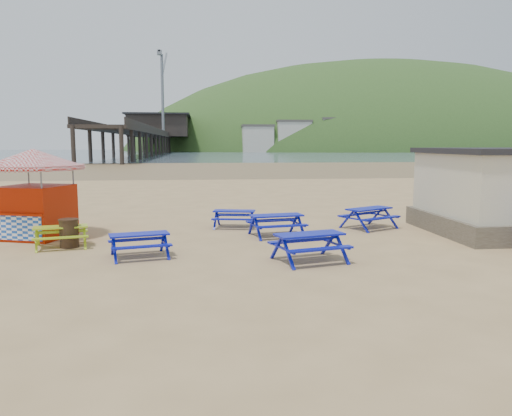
{
  "coord_description": "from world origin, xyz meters",
  "views": [
    {
      "loc": [
        -1.73,
        -16.27,
        3.31
      ],
      "look_at": [
        0.2,
        1.5,
        1.0
      ],
      "focal_mm": 35.0,
      "sensor_mm": 36.0,
      "label": 1
    }
  ],
  "objects": [
    {
      "name": "pier",
      "position": [
        -17.99,
        178.23,
        5.46
      ],
      "size": [
        24.0,
        220.0,
        39.29
      ],
      "color": "black",
      "rests_on": "ground"
    },
    {
      "name": "ice_cream_kiosk",
      "position": [
        -7.57,
        1.91,
        1.98
      ],
      "size": [
        4.45,
        4.45,
        3.14
      ],
      "rotation": [
        0.0,
        0.0,
        -0.32
      ],
      "color": "#A61800",
      "rests_on": "ground"
    },
    {
      "name": "litter_bin",
      "position": [
        -5.99,
        0.03,
        0.47
      ],
      "size": [
        0.63,
        0.63,
        0.92
      ],
      "color": "#362515",
      "rests_on": "ground"
    },
    {
      "name": "picnic_table_blue_e",
      "position": [
        1.26,
        -2.71,
        0.41
      ],
      "size": [
        2.27,
        2.01,
        0.81
      ],
      "rotation": [
        0.0,
        0.0,
        0.27
      ],
      "color": "#0E1D93",
      "rests_on": "ground"
    },
    {
      "name": "picnic_table_blue_d",
      "position": [
        -3.58,
        -1.66,
        0.36
      ],
      "size": [
        1.97,
        1.74,
        0.71
      ],
      "rotation": [
        0.0,
        0.0,
        0.25
      ],
      "color": "#0E1D93",
      "rests_on": "ground"
    },
    {
      "name": "picnic_table_yellow",
      "position": [
        -6.25,
        0.05,
        0.35
      ],
      "size": [
        1.91,
        1.68,
        0.69
      ],
      "rotation": [
        0.0,
        0.0,
        0.24
      ],
      "color": "#93AF0C",
      "rests_on": "ground"
    },
    {
      "name": "ground",
      "position": [
        0.0,
        0.0,
        0.0
      ],
      "size": [
        400.0,
        400.0,
        0.0
      ],
      "primitive_type": "plane",
      "color": "tan",
      "rests_on": "ground"
    },
    {
      "name": "sea",
      "position": [
        0.0,
        170.0,
        0.01
      ],
      "size": [
        400.0,
        400.0,
        0.0
      ],
      "primitive_type": "plane",
      "color": "#4A5C69",
      "rests_on": "ground"
    },
    {
      "name": "picnic_table_blue_b",
      "position": [
        -0.47,
        3.28,
        0.34
      ],
      "size": [
        1.86,
        1.61,
        0.69
      ],
      "rotation": [
        0.0,
        0.0,
        -0.19
      ],
      "color": "#0E1D93",
      "rests_on": "ground"
    },
    {
      "name": "wet_sand",
      "position": [
        0.0,
        55.0,
        0.0
      ],
      "size": [
        400.0,
        400.0,
        0.0
      ],
      "primitive_type": "plane",
      "color": "brown",
      "rests_on": "ground"
    },
    {
      "name": "headland_town",
      "position": [
        90.0,
        229.68,
        -9.91
      ],
      "size": [
        264.0,
        144.0,
        108.0
      ],
      "color": "#2D4C1E",
      "rests_on": "ground"
    },
    {
      "name": "picnic_table_blue_a",
      "position": [
        0.91,
        1.23,
        0.39
      ],
      "size": [
        2.12,
        1.83,
        0.79
      ],
      "rotation": [
        0.0,
        0.0,
        0.18
      ],
      "color": "#0E1D93",
      "rests_on": "ground"
    },
    {
      "name": "picnic_table_blue_c",
      "position": [
        4.79,
        2.53,
        0.4
      ],
      "size": [
        2.43,
        2.28,
        0.81
      ],
      "rotation": [
        0.0,
        0.0,
        0.5
      ],
      "color": "#0E1D93",
      "rests_on": "ground"
    }
  ]
}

